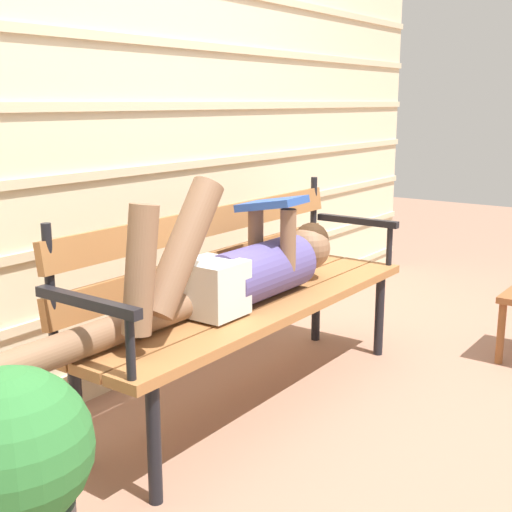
# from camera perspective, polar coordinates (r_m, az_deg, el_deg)

# --- Properties ---
(ground_plane) EXTENTS (12.00, 12.00, 0.00)m
(ground_plane) POSITION_cam_1_polar(r_m,az_deg,el_deg) (2.84, 0.95, -12.34)
(ground_plane) COLOR #936B56
(house_siding) EXTENTS (5.03, 0.08, 2.12)m
(house_siding) POSITION_cam_1_polar(r_m,az_deg,el_deg) (2.99, -9.32, 9.83)
(house_siding) COLOR beige
(house_siding) RESTS_ON ground
(park_bench) EXTENTS (1.76, 0.47, 0.84)m
(park_bench) POSITION_cam_1_polar(r_m,az_deg,el_deg) (2.74, -1.16, -2.63)
(park_bench) COLOR #9E6638
(park_bench) RESTS_ON ground
(reclining_person) EXTENTS (1.69, 0.26, 0.53)m
(reclining_person) POSITION_cam_1_polar(r_m,az_deg,el_deg) (2.58, -1.67, -1.24)
(reclining_person) COLOR #514784
(potted_plant) EXTENTS (0.40, 0.40, 0.60)m
(potted_plant) POSITION_cam_1_polar(r_m,az_deg,el_deg) (1.81, -19.85, -16.88)
(potted_plant) COLOR slate
(potted_plant) RESTS_ON ground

